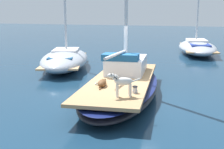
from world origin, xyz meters
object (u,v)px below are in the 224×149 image
at_px(dog_white, 122,82).
at_px(deck_winch, 135,90).
at_px(sailboat_main, 121,87).
at_px(moored_boat_far_astern, 197,47).
at_px(coiled_rope, 100,84).
at_px(moored_boat_port_side, 65,59).
at_px(dog_brown, 102,83).

relative_size(dog_white, deck_winch, 4.18).
xyz_separation_m(sailboat_main, moored_boat_far_astern, (1.68, 12.90, 0.17)).
height_order(dog_white, deck_winch, dog_white).
xyz_separation_m(dog_white, coiled_rope, (-1.15, 1.15, -0.40)).
relative_size(dog_white, moored_boat_port_side, 0.13).
height_order(sailboat_main, deck_winch, deck_winch).
distance_m(sailboat_main, deck_winch, 2.00).
distance_m(dog_white, coiled_rope, 1.68).
relative_size(dog_brown, coiled_rope, 2.92).
relative_size(sailboat_main, dog_brown, 7.95).
xyz_separation_m(dog_brown, coiled_rope, (-0.17, 0.19, -0.08)).
xyz_separation_m(sailboat_main, deck_winch, (0.98, -1.70, 0.42)).
bearing_deg(deck_winch, moored_boat_far_astern, 87.22).
xyz_separation_m(dog_white, deck_winch, (0.24, 0.52, -0.32)).
relative_size(moored_boat_port_side, moored_boat_far_astern, 0.85).
bearing_deg(dog_white, moored_boat_port_side, 129.76).
xyz_separation_m(dog_white, moored_boat_far_astern, (0.94, 15.12, -0.57)).
xyz_separation_m(coiled_rope, moored_boat_far_astern, (2.10, 13.97, -0.17)).
distance_m(coiled_rope, moored_boat_port_side, 6.75).
distance_m(dog_white, moored_boat_far_astern, 15.16).
distance_m(dog_white, moored_boat_port_side, 8.39).
bearing_deg(moored_boat_port_side, dog_brown, -51.37).
bearing_deg(moored_boat_port_side, moored_boat_far_astern, 54.04).
height_order(dog_white, moored_boat_far_astern, moored_boat_far_astern).
relative_size(coiled_rope, moored_boat_far_astern, 0.04).
bearing_deg(sailboat_main, moored_boat_port_side, 137.58).
relative_size(deck_winch, coiled_rope, 0.65).
height_order(deck_winch, moored_boat_far_astern, moored_boat_far_astern).
bearing_deg(dog_brown, sailboat_main, 79.25).
height_order(sailboat_main, moored_boat_port_side, moored_boat_port_side).
xyz_separation_m(coiled_rope, moored_boat_port_side, (-4.20, 5.28, -0.15)).
bearing_deg(dog_brown, moored_boat_port_side, 128.63).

